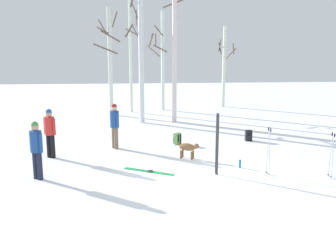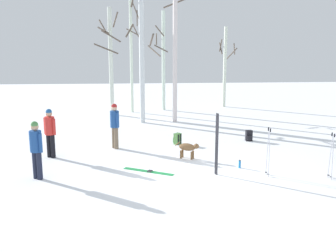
# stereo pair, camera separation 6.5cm
# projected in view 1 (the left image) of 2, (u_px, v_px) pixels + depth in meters

# --- Properties ---
(ground_plane) EXTENTS (60.00, 60.00, 0.00)m
(ground_plane) POSITION_uv_depth(u_px,v_px,m) (191.00, 177.00, 11.40)
(ground_plane) COLOR white
(person_0) EXTENTS (0.43, 0.36, 1.72)m
(person_0) POSITION_uv_depth(u_px,v_px,m) (36.00, 146.00, 11.06)
(person_0) COLOR #1E2338
(person_0) RESTS_ON ground_plane
(person_1) EXTENTS (0.45, 0.34, 1.72)m
(person_1) POSITION_uv_depth(u_px,v_px,m) (50.00, 130.00, 13.23)
(person_1) COLOR black
(person_1) RESTS_ON ground_plane
(person_2) EXTENTS (0.34, 0.46, 1.72)m
(person_2) POSITION_uv_depth(u_px,v_px,m) (115.00, 123.00, 14.45)
(person_2) COLOR #72604C
(person_2) RESTS_ON ground_plane
(dog) EXTENTS (0.81, 0.49, 0.57)m
(dog) POSITION_uv_depth(u_px,v_px,m) (188.00, 148.00, 13.22)
(dog) COLOR brown
(dog) RESTS_ON ground_plane
(ski_pair_planted_1) EXTENTS (0.07, 0.13, 1.88)m
(ski_pair_planted_1) POSITION_uv_depth(u_px,v_px,m) (217.00, 144.00, 11.46)
(ski_pair_planted_1) COLOR black
(ski_pair_planted_1) RESTS_ON ground_plane
(ski_pair_lying_0) EXTENTS (1.57, 0.96, 0.05)m
(ski_pair_lying_0) POSITION_uv_depth(u_px,v_px,m) (149.00, 171.00, 11.90)
(ski_pair_lying_0) COLOR green
(ski_pair_lying_0) RESTS_ON ground_plane
(ski_poles_0) EXTENTS (0.07, 0.27, 1.46)m
(ski_poles_0) POSITION_uv_depth(u_px,v_px,m) (269.00, 150.00, 11.41)
(ski_poles_0) COLOR #B2B2BC
(ski_poles_0) RESTS_ON ground_plane
(ski_poles_1) EXTENTS (0.07, 0.24, 1.36)m
(ski_poles_1) POSITION_uv_depth(u_px,v_px,m) (332.00, 154.00, 11.19)
(ski_poles_1) COLOR #B2B2BC
(ski_poles_1) RESTS_ON ground_plane
(backpack_0) EXTENTS (0.26, 0.29, 0.44)m
(backpack_0) POSITION_uv_depth(u_px,v_px,m) (249.00, 136.00, 15.80)
(backpack_0) COLOR black
(backpack_0) RESTS_ON ground_plane
(backpack_1) EXTENTS (0.34, 0.35, 0.44)m
(backpack_1) POSITION_uv_depth(u_px,v_px,m) (177.00, 139.00, 15.24)
(backpack_1) COLOR #4C7F3F
(backpack_1) RESTS_ON ground_plane
(water_bottle_0) EXTENTS (0.07, 0.07, 0.26)m
(water_bottle_0) POSITION_uv_depth(u_px,v_px,m) (240.00, 164.00, 12.26)
(water_bottle_0) COLOR #1E72BF
(water_bottle_0) RESTS_ON ground_plane
(birch_tree_0) EXTENTS (1.47, 1.36, 5.90)m
(birch_tree_0) POSITION_uv_depth(u_px,v_px,m) (110.00, 59.00, 21.22)
(birch_tree_0) COLOR silver
(birch_tree_0) RESTS_ON ground_plane
(birch_tree_1) EXTENTS (0.92, 1.05, 7.70)m
(birch_tree_1) POSITION_uv_depth(u_px,v_px,m) (131.00, 44.00, 21.96)
(birch_tree_1) COLOR silver
(birch_tree_1) RESTS_ON ground_plane
(birch_tree_2) EXTENTS (1.39, 1.44, 6.99)m
(birch_tree_2) POSITION_uv_depth(u_px,v_px,m) (141.00, 50.00, 18.90)
(birch_tree_2) COLOR silver
(birch_tree_2) RESTS_ON ground_plane
(birch_tree_3) EXTENTS (1.19, 1.41, 5.87)m
(birch_tree_3) POSITION_uv_depth(u_px,v_px,m) (162.00, 60.00, 22.95)
(birch_tree_3) COLOR silver
(birch_tree_3) RESTS_ON ground_plane
(birch_tree_4) EXTENTS (1.46, 1.48, 8.00)m
(birch_tree_4) POSITION_uv_depth(u_px,v_px,m) (174.00, 42.00, 19.08)
(birch_tree_4) COLOR silver
(birch_tree_4) RESTS_ON ground_plane
(birch_tree_5) EXTENTS (1.18, 1.44, 5.02)m
(birch_tree_5) POSITION_uv_depth(u_px,v_px,m) (224.00, 66.00, 24.35)
(birch_tree_5) COLOR silver
(birch_tree_5) RESTS_ON ground_plane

